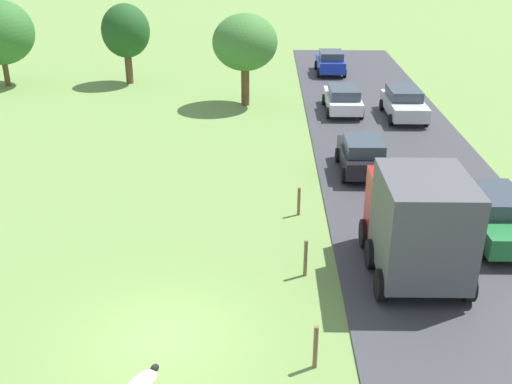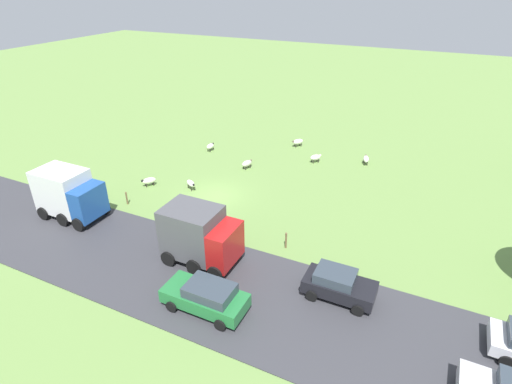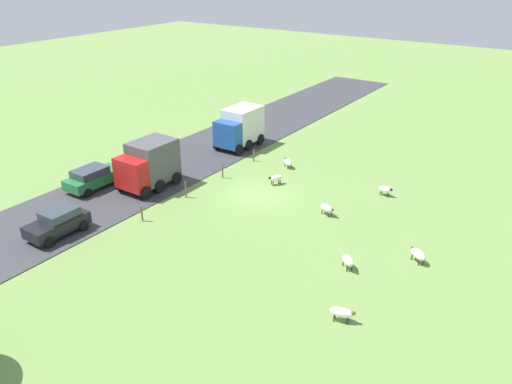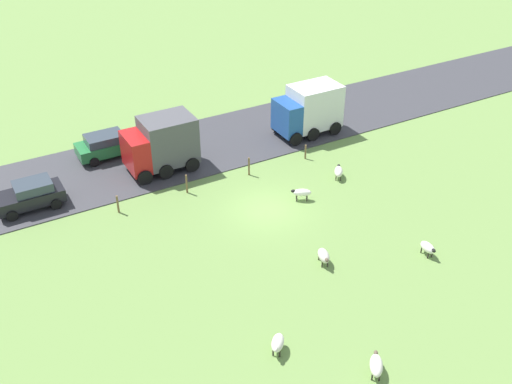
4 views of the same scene
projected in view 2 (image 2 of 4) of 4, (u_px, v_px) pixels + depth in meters
ground_plane at (215, 196)px, 32.64m from camera, size 160.00×160.00×0.00m
road_strip at (140, 259)px, 25.37m from camera, size 8.00×80.00×0.06m
sheep_0 at (247, 163)px, 36.96m from camera, size 1.26×0.87×0.77m
sheep_1 at (210, 146)px, 40.63m from camera, size 1.10×0.55×0.74m
sheep_2 at (366, 159)px, 37.81m from camera, size 1.31×0.77×0.76m
sheep_3 at (298, 142)px, 41.63m from camera, size 1.26×1.13×0.79m
sheep_4 at (316, 157)px, 38.11m from camera, size 1.11×1.08×0.78m
sheep_5 at (149, 181)px, 33.93m from camera, size 1.22×1.09×0.74m
sheep_6 at (191, 184)px, 33.38m from camera, size 0.96×1.22×0.76m
fence_post_0 at (127, 198)px, 31.22m from camera, size 0.12×0.12×1.04m
fence_post_1 at (174, 210)px, 29.51m from camera, size 0.12×0.12×1.26m
fence_post_2 at (226, 224)px, 27.84m from camera, size 0.12×0.12×1.27m
fence_post_3 at (286, 240)px, 26.20m from camera, size 0.12×0.12×1.15m
truck_0 at (200, 235)px, 24.43m from camera, size 2.88×4.52×3.52m
truck_1 at (69, 193)px, 28.95m from camera, size 2.75×4.70×3.56m
car_0 at (206, 296)px, 21.22m from camera, size 2.13×4.51×1.63m
car_3 at (338, 284)px, 22.03m from camera, size 2.04×3.85×1.63m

